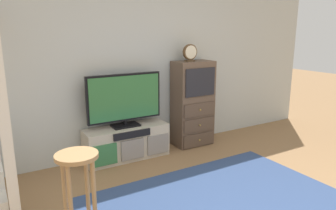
{
  "coord_description": "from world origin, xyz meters",
  "views": [
    {
      "loc": [
        -1.88,
        -1.54,
        1.7
      ],
      "look_at": [
        0.01,
        1.64,
        0.82
      ],
      "focal_mm": 34.0,
      "sensor_mm": 36.0,
      "label": 1
    }
  ],
  "objects_px": {
    "television": "(125,99)",
    "bar_stool_near": "(78,177)",
    "side_cabinet": "(193,104)",
    "media_console": "(127,143)",
    "desk_clock": "(190,53)"
  },
  "relations": [
    {
      "from": "television",
      "to": "bar_stool_near",
      "type": "height_order",
      "value": "television"
    },
    {
      "from": "side_cabinet",
      "to": "bar_stool_near",
      "type": "distance_m",
      "value": 2.5
    },
    {
      "from": "media_console",
      "to": "television",
      "type": "height_order",
      "value": "television"
    },
    {
      "from": "desk_clock",
      "to": "bar_stool_near",
      "type": "height_order",
      "value": "desk_clock"
    },
    {
      "from": "desk_clock",
      "to": "television",
      "type": "bearing_deg",
      "value": 178.36
    },
    {
      "from": "media_console",
      "to": "side_cabinet",
      "type": "height_order",
      "value": "side_cabinet"
    },
    {
      "from": "television",
      "to": "side_cabinet",
      "type": "bearing_deg",
      "value": -0.73
    },
    {
      "from": "desk_clock",
      "to": "side_cabinet",
      "type": "bearing_deg",
      "value": 11.15
    },
    {
      "from": "media_console",
      "to": "side_cabinet",
      "type": "relative_size",
      "value": 0.9
    },
    {
      "from": "media_console",
      "to": "side_cabinet",
      "type": "bearing_deg",
      "value": 0.55
    },
    {
      "from": "media_console",
      "to": "bar_stool_near",
      "type": "bearing_deg",
      "value": -126.29
    },
    {
      "from": "media_console",
      "to": "television",
      "type": "distance_m",
      "value": 0.59
    },
    {
      "from": "bar_stool_near",
      "to": "desk_clock",
      "type": "bearing_deg",
      "value": 34.25
    },
    {
      "from": "television",
      "to": "desk_clock",
      "type": "height_order",
      "value": "desk_clock"
    },
    {
      "from": "desk_clock",
      "to": "media_console",
      "type": "bearing_deg",
      "value": 179.73
    }
  ]
}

